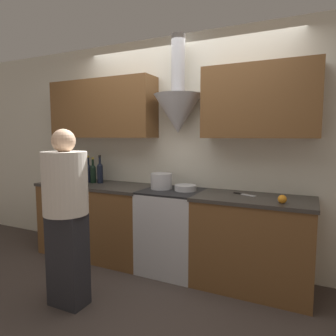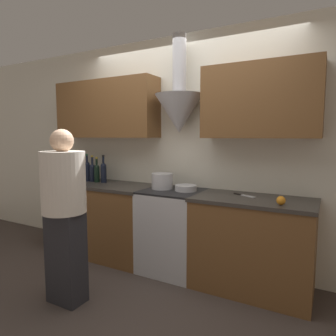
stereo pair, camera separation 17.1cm
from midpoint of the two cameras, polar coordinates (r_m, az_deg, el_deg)
The scene contains 18 objects.
ground_plane at distance 3.23m, azimuth -0.59°, elevation -21.00°, with size 12.00×12.00×0.00m, color #423833.
wall_back at distance 3.44m, azimuth 3.58°, elevation 6.11°, with size 8.40×0.53×2.60m.
counter_left at distance 3.88m, azimuth -11.44°, elevation -9.33°, with size 1.43×0.62×0.89m.
counter_right at distance 3.08m, azimuth 17.28°, elevation -13.64°, with size 1.12×0.62×0.89m.
stove_range at distance 3.34m, azimuth 2.36°, elevation -11.72°, with size 0.63×0.60×0.89m.
wine_bottle_0 at distance 4.24m, azimuth -17.63°, elevation -0.18°, with size 0.07×0.07×0.34m.
wine_bottle_1 at distance 4.17m, azimuth -16.72°, elevation -0.26°, with size 0.07×0.07×0.34m.
wine_bottle_2 at distance 4.10m, azimuth -15.72°, elevation -0.35°, with size 0.07×0.07×0.34m.
wine_bottle_3 at distance 4.04m, azimuth -14.92°, elevation -0.32°, with size 0.07×0.07×0.35m.
wine_bottle_4 at distance 3.97m, azimuth -13.96°, elevation -0.40°, with size 0.07×0.07×0.35m.
wine_bottle_5 at distance 3.92m, azimuth -12.99°, elevation -0.65°, with size 0.07×0.07×0.33m.
wine_bottle_6 at distance 3.85m, azimuth -12.17°, elevation -0.79°, with size 0.07×0.07×0.32m.
wine_bottle_7 at distance 3.81m, azimuth -10.92°, elevation -0.65°, with size 0.07×0.07×0.34m.
stock_pot at distance 3.30m, azimuth 0.38°, elevation -2.50°, with size 0.23×0.23×0.17m.
mixing_bowl at distance 3.20m, azimuth 4.93°, elevation -3.82°, with size 0.23×0.23×0.06m.
orange_fruit at distance 2.75m, azimuth 22.40°, elevation -5.75°, with size 0.08×0.08×0.08m.
chefs_knife at distance 3.05m, azimuth 15.95°, elevation -5.03°, with size 0.24×0.13×0.01m.
person_foreground_left at distance 2.74m, azimuth -17.44°, elevation -7.65°, with size 0.38×0.38×1.53m.
Camera 2 is at (1.48, -2.47, 1.47)m, focal length 32.00 mm.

